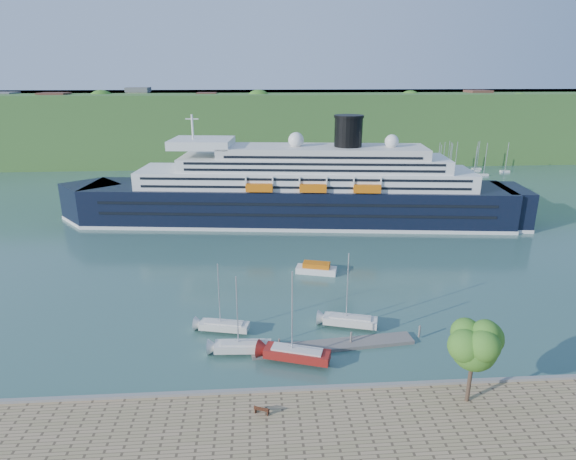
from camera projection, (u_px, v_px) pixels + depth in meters
The scene contains 12 objects.
ground at pixel (296, 397), 48.80m from camera, with size 400.00×400.00×0.00m, color #315750.
far_hillside at pixel (264, 125), 182.33m from camera, with size 400.00×50.00×24.00m, color #355C24.
quay_coping at pixel (296, 389), 48.25m from camera, with size 220.00×0.50×0.30m, color slate.
cruise_ship at pixel (296, 170), 101.92m from camera, with size 102.51×14.93×23.02m, color black, non-canonical shape.
park_bench at pixel (262, 409), 44.87m from camera, with size 1.49×0.61×0.95m, color #4C2515, non-canonical shape.
promenade_tree at pixel (473, 358), 45.31m from camera, with size 5.71×5.71×9.45m, color #32641A, non-canonical shape.
floating_pontoon at pixel (333, 345), 57.65m from camera, with size 19.72×2.41×0.44m, color slate, non-canonical shape.
sailboat_white_near at pixel (242, 318), 54.80m from camera, with size 7.29×2.02×9.41m, color silver, non-canonical shape.
sailboat_red at pixel (297, 321), 52.95m from camera, with size 8.24×2.29×10.64m, color maroon, non-canonical shape.
sailboat_white_far at pixel (351, 293), 60.48m from camera, with size 7.55×2.10×9.76m, color silver, non-canonical shape.
tender_launch at pixel (316, 268), 78.47m from camera, with size 6.60×2.26×1.82m, color #D7650C, non-canonical shape.
sailboat_extra at pixel (223, 301), 59.52m from camera, with size 6.90×1.92×8.91m, color silver, non-canonical shape.
Camera 1 is at (-3.58, -40.82, 31.48)m, focal length 30.00 mm.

